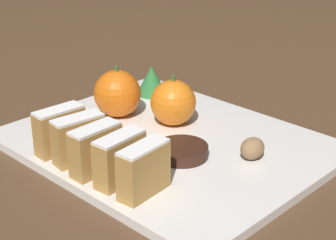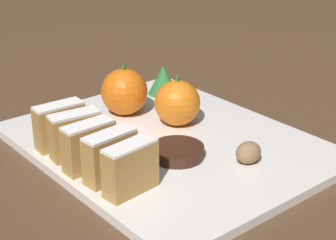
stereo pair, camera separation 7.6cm
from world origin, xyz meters
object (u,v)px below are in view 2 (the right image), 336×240
at_px(orange_near, 177,103).
at_px(walnut, 248,153).
at_px(orange_far, 124,92).
at_px(chocolate_cookie, 177,152).

bearing_deg(orange_near, walnut, -93.62).
relative_size(orange_near, walnut, 2.14).
bearing_deg(walnut, orange_far, 96.49).
distance_m(walnut, chocolate_cookie, 0.09).
bearing_deg(orange_near, chocolate_cookie, -130.36).
distance_m(orange_near, orange_far, 0.09).
height_order(walnut, chocolate_cookie, walnut).
bearing_deg(walnut, orange_near, 86.38).
height_order(orange_far, walnut, orange_far).
bearing_deg(chocolate_cookie, orange_far, 78.65).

